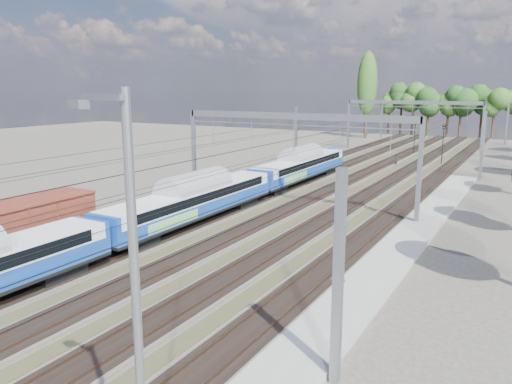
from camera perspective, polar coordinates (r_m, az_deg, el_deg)
The scene contains 10 objects.
track_bed at distance 61.21m, azimuth 10.26°, elevation 1.16°, with size 21.00×130.00×0.34m.
platform at distance 34.61m, azimuth 15.11°, elevation -7.35°, with size 3.00×70.00×0.30m, color gray.
catenary at distance 67.55m, azimuth 12.94°, elevation 7.44°, with size 25.65×130.00×9.00m.
tree_belt at distance 105.67m, azimuth 23.42°, elevation 9.20°, with size 38.84×98.96×11.79m.
poplar at distance 115.05m, azimuth 12.60°, elevation 11.92°, with size 4.40×4.40×19.04m.
emu_train at distance 41.14m, azimuth -7.39°, elevation -0.46°, with size 2.99×63.26×4.37m.
worker at distance 75.84m, azimuth 15.71°, elevation 3.51°, with size 0.60×0.39×1.65m, color black.
signal_near at distance 89.58m, azimuth 17.69°, elevation 6.46°, with size 0.38×0.35×5.80m.
signal_far at distance 79.01m, azimuth 20.61°, elevation 5.69°, with size 0.40×0.37×5.99m.
lamp_post at distance 12.41m, azimuth -13.85°, elevation -12.94°, with size 1.89×0.50×11.33m.
Camera 1 is at (19.84, -11.80, 11.33)m, focal length 35.00 mm.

